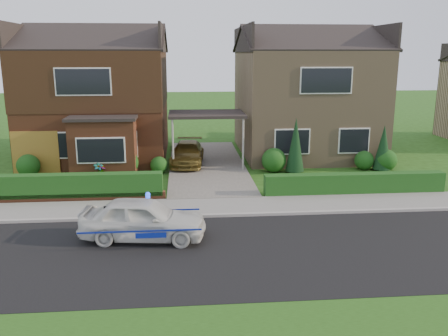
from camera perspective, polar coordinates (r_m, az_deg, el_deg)
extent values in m
plane|color=#204312|center=(14.15, 0.26, -10.06)|extent=(120.00, 120.00, 0.00)
cube|color=black|center=(14.15, 0.26, -10.06)|extent=(60.00, 6.00, 0.02)
cube|color=#9E9993|center=(16.96, -0.68, -5.75)|extent=(60.00, 0.16, 0.12)
cube|color=slate|center=(17.95, -0.93, -4.67)|extent=(60.00, 2.00, 0.10)
cube|color=#666059|center=(24.58, -2.06, 0.39)|extent=(3.80, 12.00, 0.12)
cube|color=brown|center=(27.44, -14.74, 7.36)|extent=(7.20, 8.00, 5.80)
cube|color=white|center=(24.09, -19.80, 2.57)|extent=(1.80, 0.08, 1.30)
cube|color=white|center=(23.48, -12.31, 2.80)|extent=(1.60, 0.08, 1.30)
cube|color=white|center=(23.38, -16.59, 9.92)|extent=(2.60, 0.08, 1.30)
cube|color=black|center=(27.33, -14.92, 10.38)|extent=(7.26, 8.06, 2.90)
cube|color=brown|center=(22.93, -14.29, 2.31)|extent=(3.00, 1.40, 2.70)
cube|color=black|center=(22.71, -14.50, 5.82)|extent=(3.20, 1.60, 0.14)
cube|color=#917859|center=(27.93, 9.64, 7.72)|extent=(7.20, 8.00, 5.80)
cube|color=white|center=(23.90, 8.20, 3.16)|extent=(1.80, 0.08, 1.30)
cube|color=white|center=(24.81, 15.36, 3.19)|extent=(1.60, 0.08, 1.30)
cube|color=white|center=(23.96, 12.20, 10.25)|extent=(2.60, 0.08, 1.30)
cube|color=black|center=(24.12, -2.12, 6.51)|extent=(3.80, 3.00, 0.14)
cylinder|color=gray|center=(22.92, -6.16, 2.65)|extent=(0.10, 0.10, 2.70)
cylinder|color=gray|center=(23.10, 2.31, 2.80)|extent=(0.10, 0.10, 2.70)
cube|color=brown|center=(24.37, -21.71, 1.69)|extent=(2.20, 0.10, 2.10)
cube|color=brown|center=(19.57, -18.42, -3.43)|extent=(7.70, 0.25, 0.36)
cube|color=#173E13|center=(19.76, -18.28, -3.80)|extent=(7.50, 0.55, 0.90)
cube|color=#173E13|center=(20.35, 15.35, -3.09)|extent=(7.50, 0.55, 0.80)
sphere|color=#173E13|center=(24.12, -22.48, 0.26)|extent=(1.08, 1.08, 1.08)
sphere|color=#173E13|center=(22.94, -11.89, 0.68)|extent=(1.32, 1.32, 1.32)
sphere|color=#173E13|center=(23.14, -7.84, 0.35)|extent=(0.84, 0.84, 0.84)
sphere|color=#173E13|center=(23.29, 6.02, 0.94)|extent=(1.20, 1.20, 1.20)
sphere|color=#173E13|center=(24.69, 16.51, 0.89)|extent=(0.96, 0.96, 0.96)
sphere|color=#173E13|center=(24.79, 18.92, 0.90)|extent=(1.08, 1.08, 1.08)
cone|color=black|center=(23.17, 8.58, 2.56)|extent=(0.90, 0.90, 2.60)
cone|color=black|center=(24.60, 18.59, 2.17)|extent=(0.90, 0.90, 2.20)
imported|color=silver|center=(15.03, -9.70, -6.10)|extent=(2.03, 4.06, 1.33)
sphere|color=#193FF2|center=(14.78, -9.06, -3.38)|extent=(0.17, 0.17, 0.17)
cube|color=navy|center=(14.31, -9.93, -7.36)|extent=(3.58, 0.02, 0.05)
cube|color=navy|center=(15.79, -9.46, -5.32)|extent=(3.58, 0.02, 0.05)
ellipsoid|color=black|center=(14.98, -13.94, -5.29)|extent=(0.22, 0.17, 0.21)
sphere|color=white|center=(14.92, -13.92, -5.40)|extent=(0.11, 0.11, 0.11)
sphere|color=black|center=(14.91, -13.91, -4.80)|extent=(0.13, 0.13, 0.13)
cone|color=black|center=(14.91, -14.09, -4.56)|extent=(0.04, 0.04, 0.05)
cone|color=black|center=(14.90, -13.74, -4.55)|extent=(0.04, 0.04, 0.05)
imported|color=brown|center=(24.43, -4.42, 1.77)|extent=(1.91, 4.01, 1.13)
imported|color=gray|center=(22.32, -14.84, -0.46)|extent=(0.49, 0.36, 0.85)
imported|color=gray|center=(19.87, -13.58, -2.27)|extent=(0.51, 0.47, 0.74)
imported|color=gray|center=(22.38, -14.43, -0.55)|extent=(0.42, 0.42, 0.74)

